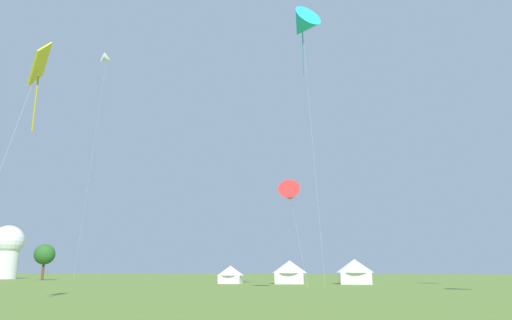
% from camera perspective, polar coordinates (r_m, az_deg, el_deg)
% --- Properties ---
extents(kite_white_delta, '(2.27, 3.29, 34.74)m').
position_cam_1_polar(kite_white_delta, '(77.09, -17.98, 11.77)').
color(kite_white_delta, white).
rests_on(kite_white_delta, ground).
extents(kite_cyan_delta, '(4.60, 4.75, 29.15)m').
position_cam_1_polar(kite_cyan_delta, '(51.38, 5.75, 16.23)').
color(kite_cyan_delta, '#1EB7CC').
rests_on(kite_cyan_delta, ground).
extents(kite_yellow_diamond, '(2.99, 2.66, 14.27)m').
position_cam_1_polar(kite_yellow_diamond, '(28.32, -25.21, 10.38)').
color(kite_yellow_diamond, yellow).
rests_on(kite_yellow_diamond, ground).
extents(kite_red_delta, '(2.88, 2.87, 10.90)m').
position_cam_1_polar(kite_red_delta, '(47.84, 4.18, -4.23)').
color(kite_red_delta, red).
rests_on(kite_red_delta, ground).
extents(festival_tent_left, '(3.66, 3.66, 2.38)m').
position_cam_1_polar(festival_tent_left, '(65.10, -3.18, -13.85)').
color(festival_tent_left, white).
rests_on(festival_tent_left, ground).
extents(festival_tent_right, '(4.71, 4.71, 3.06)m').
position_cam_1_polar(festival_tent_right, '(64.14, 4.17, -13.50)').
color(festival_tent_right, white).
rests_on(festival_tent_right, ground).
extents(festival_tent_center, '(4.95, 4.95, 3.22)m').
position_cam_1_polar(festival_tent_center, '(64.24, 12.10, -13.17)').
color(festival_tent_center, white).
rests_on(festival_tent_center, ground).
extents(observatory_dome, '(6.40, 6.40, 10.80)m').
position_cam_1_polar(observatory_dome, '(109.29, -28.42, -9.63)').
color(observatory_dome, white).
rests_on(observatory_dome, ground).
extents(tree_distant_left, '(3.63, 3.63, 6.34)m').
position_cam_1_polar(tree_distant_left, '(92.71, -24.67, -10.57)').
color(tree_distant_left, brown).
rests_on(tree_distant_left, ground).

